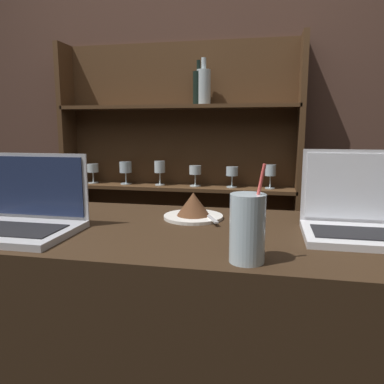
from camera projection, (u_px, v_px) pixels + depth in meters
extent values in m
cube|color=#4C3328|center=(203.00, 128.00, 2.21)|extent=(7.00, 0.06, 2.70)
cube|color=#472D19|center=(72.00, 199.00, 2.33)|extent=(0.03, 0.18, 1.84)
cube|color=#472D19|center=(297.00, 208.00, 2.06)|extent=(0.03, 0.18, 1.84)
cube|color=#472D19|center=(181.00, 200.00, 2.28)|extent=(1.39, 0.02, 1.84)
cube|color=#472D19|center=(178.00, 262.00, 2.26)|extent=(1.35, 0.18, 0.02)
cube|color=#472D19|center=(177.00, 187.00, 2.18)|extent=(1.35, 0.18, 0.02)
cube|color=#472D19|center=(177.00, 107.00, 2.10)|extent=(1.35, 0.18, 0.02)
cylinder|color=silver|center=(93.00, 183.00, 2.28)|extent=(0.06, 0.06, 0.01)
cylinder|color=silver|center=(93.00, 177.00, 2.28)|extent=(0.01, 0.01, 0.06)
cylinder|color=silver|center=(93.00, 168.00, 2.27)|extent=(0.07, 0.07, 0.05)
cylinder|color=silver|center=(126.00, 184.00, 2.24)|extent=(0.06, 0.06, 0.01)
cylinder|color=silver|center=(126.00, 178.00, 2.24)|extent=(0.01, 0.01, 0.06)
cylinder|color=silver|center=(126.00, 167.00, 2.23)|extent=(0.07, 0.07, 0.07)
cylinder|color=silver|center=(160.00, 185.00, 2.20)|extent=(0.06, 0.06, 0.01)
cylinder|color=silver|center=(160.00, 178.00, 2.19)|extent=(0.01, 0.01, 0.07)
cylinder|color=silver|center=(160.00, 167.00, 2.18)|extent=(0.06, 0.06, 0.07)
cylinder|color=silver|center=(195.00, 186.00, 2.16)|extent=(0.06, 0.06, 0.01)
cylinder|color=silver|center=(195.00, 180.00, 2.15)|extent=(0.01, 0.01, 0.06)
cylinder|color=silver|center=(195.00, 170.00, 2.14)|extent=(0.07, 0.07, 0.05)
cylinder|color=silver|center=(232.00, 187.00, 2.12)|extent=(0.06, 0.06, 0.01)
cylinder|color=silver|center=(232.00, 181.00, 2.11)|extent=(0.01, 0.01, 0.06)
cylinder|color=silver|center=(232.00, 171.00, 2.10)|extent=(0.07, 0.07, 0.05)
cylinder|color=silver|center=(270.00, 188.00, 2.08)|extent=(0.05, 0.05, 0.01)
cylinder|color=silver|center=(270.00, 182.00, 2.07)|extent=(0.01, 0.01, 0.07)
cylinder|color=silver|center=(270.00, 170.00, 2.06)|extent=(0.06, 0.06, 0.06)
cylinder|color=#B2C1C6|center=(204.00, 87.00, 2.06)|extent=(0.08, 0.08, 0.19)
cylinder|color=#B2C1C6|center=(204.00, 64.00, 2.04)|extent=(0.03, 0.03, 0.06)
cylinder|color=black|center=(199.00, 88.00, 2.06)|extent=(0.06, 0.06, 0.18)
cylinder|color=black|center=(199.00, 66.00, 2.04)|extent=(0.02, 0.02, 0.06)
cube|color=#ADADB2|center=(11.00, 231.00, 0.99)|extent=(0.33, 0.24, 0.02)
cube|color=black|center=(8.00, 229.00, 0.98)|extent=(0.28, 0.13, 0.00)
cube|color=#ADADB2|center=(35.00, 186.00, 1.09)|extent=(0.33, 0.00, 0.19)
cube|color=#1E2847|center=(34.00, 186.00, 1.09)|extent=(0.31, 0.01, 0.17)
cube|color=silver|center=(364.00, 236.00, 0.95)|extent=(0.30, 0.22, 0.02)
cube|color=black|center=(365.00, 233.00, 0.94)|extent=(0.25, 0.12, 0.00)
cube|color=silver|center=(357.00, 186.00, 1.04)|extent=(0.30, 0.00, 0.20)
cube|color=white|center=(357.00, 187.00, 1.03)|extent=(0.27, 0.01, 0.18)
cylinder|color=silver|center=(193.00, 217.00, 1.17)|extent=(0.19, 0.19, 0.01)
cone|color=#51301C|center=(193.00, 204.00, 1.17)|extent=(0.10, 0.10, 0.07)
cube|color=#B7B7BC|center=(209.00, 216.00, 1.15)|extent=(0.08, 0.16, 0.00)
cylinder|color=silver|center=(247.00, 228.00, 0.78)|extent=(0.07, 0.07, 0.15)
cylinder|color=#E04C47|center=(254.00, 214.00, 0.77)|extent=(0.04, 0.01, 0.21)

